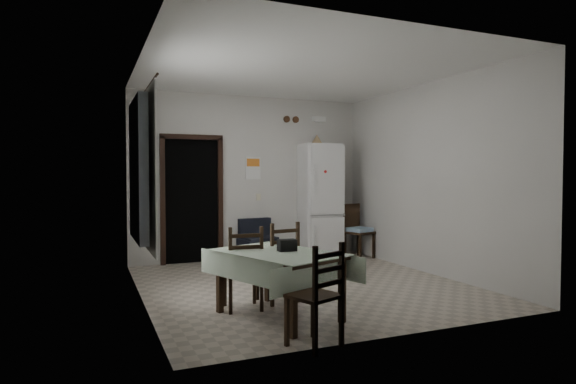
# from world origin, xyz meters

# --- Properties ---
(ground) EXTENTS (4.50, 4.50, 0.00)m
(ground) POSITION_xyz_m (0.00, 0.00, 0.00)
(ground) COLOR #ADA08D
(ground) RESTS_ON ground
(ceiling) EXTENTS (4.20, 4.50, 0.02)m
(ceiling) POSITION_xyz_m (0.00, 0.00, 2.90)
(ceiling) COLOR white
(ceiling) RESTS_ON ground
(wall_back) EXTENTS (4.20, 0.02, 2.90)m
(wall_back) POSITION_xyz_m (0.00, 2.25, 1.45)
(wall_back) COLOR silver
(wall_back) RESTS_ON ground
(wall_front) EXTENTS (4.20, 0.02, 2.90)m
(wall_front) POSITION_xyz_m (0.00, -2.25, 1.45)
(wall_front) COLOR silver
(wall_front) RESTS_ON ground
(wall_left) EXTENTS (0.02, 4.50, 2.90)m
(wall_left) POSITION_xyz_m (-2.10, 0.00, 1.45)
(wall_left) COLOR silver
(wall_left) RESTS_ON ground
(wall_right) EXTENTS (0.02, 4.50, 2.90)m
(wall_right) POSITION_xyz_m (2.10, 0.00, 1.45)
(wall_right) COLOR silver
(wall_right) RESTS_ON ground
(doorway) EXTENTS (1.06, 0.52, 2.22)m
(doorway) POSITION_xyz_m (-1.05, 2.45, 1.06)
(doorway) COLOR black
(doorway) RESTS_ON ground
(window_recess) EXTENTS (0.10, 1.20, 1.60)m
(window_recess) POSITION_xyz_m (-2.15, -0.20, 1.55)
(window_recess) COLOR silver
(window_recess) RESTS_ON ground
(curtain) EXTENTS (0.02, 1.45, 1.85)m
(curtain) POSITION_xyz_m (-2.04, -0.20, 1.55)
(curtain) COLOR silver
(curtain) RESTS_ON ground
(curtain_rod) EXTENTS (0.02, 1.60, 0.02)m
(curtain_rod) POSITION_xyz_m (-2.03, -0.20, 2.50)
(curtain_rod) COLOR black
(curtain_rod) RESTS_ON ground
(calendar) EXTENTS (0.28, 0.02, 0.40)m
(calendar) POSITION_xyz_m (0.05, 2.24, 1.62)
(calendar) COLOR white
(calendar) RESTS_ON ground
(calendar_image) EXTENTS (0.24, 0.01, 0.14)m
(calendar_image) POSITION_xyz_m (0.05, 2.23, 1.72)
(calendar_image) COLOR orange
(calendar_image) RESTS_ON ground
(light_switch) EXTENTS (0.08, 0.02, 0.12)m
(light_switch) POSITION_xyz_m (0.15, 2.24, 1.10)
(light_switch) COLOR beige
(light_switch) RESTS_ON ground
(vent_left) EXTENTS (0.12, 0.03, 0.12)m
(vent_left) POSITION_xyz_m (0.70, 2.23, 2.52)
(vent_left) COLOR #543621
(vent_left) RESTS_ON ground
(vent_right) EXTENTS (0.12, 0.03, 0.12)m
(vent_right) POSITION_xyz_m (0.88, 2.23, 2.52)
(vent_right) COLOR #543621
(vent_right) RESTS_ON ground
(emergency_light) EXTENTS (0.25, 0.07, 0.09)m
(emergency_light) POSITION_xyz_m (1.35, 2.21, 2.55)
(emergency_light) COLOR white
(emergency_light) RESTS_ON ground
(fridge) EXTENTS (0.73, 0.73, 2.06)m
(fridge) POSITION_xyz_m (1.21, 1.93, 1.03)
(fridge) COLOR white
(fridge) RESTS_ON ground
(tan_cone) EXTENTS (0.22, 0.22, 0.18)m
(tan_cone) POSITION_xyz_m (1.19, 1.97, 2.15)
(tan_cone) COLOR tan
(tan_cone) RESTS_ON fridge
(navy_seat) EXTENTS (0.68, 0.66, 0.73)m
(navy_seat) POSITION_xyz_m (0.04, 1.93, 0.37)
(navy_seat) COLOR black
(navy_seat) RESTS_ON ground
(corner_chair) EXTENTS (0.53, 0.53, 0.97)m
(corner_chair) POSITION_xyz_m (1.83, 1.53, 0.49)
(corner_chair) COLOR black
(corner_chair) RESTS_ON ground
(dining_table) EXTENTS (1.29, 1.56, 0.69)m
(dining_table) POSITION_xyz_m (-0.85, -1.27, 0.35)
(dining_table) COLOR #A1B49A
(dining_table) RESTS_ON ground
(black_bag) EXTENTS (0.19, 0.12, 0.12)m
(black_bag) POSITION_xyz_m (-0.75, -1.26, 0.75)
(black_bag) COLOR black
(black_bag) RESTS_ON dining_table
(dining_chair_far_left) EXTENTS (0.44, 0.44, 0.94)m
(dining_chair_far_left) POSITION_xyz_m (-1.10, -0.82, 0.47)
(dining_chair_far_left) COLOR black
(dining_chair_far_left) RESTS_ON ground
(dining_chair_far_right) EXTENTS (0.47, 0.47, 0.95)m
(dining_chair_far_right) POSITION_xyz_m (-0.62, -0.66, 0.47)
(dining_chair_far_right) COLOR black
(dining_chair_far_right) RESTS_ON ground
(dining_chair_near_head) EXTENTS (0.51, 0.51, 0.91)m
(dining_chair_near_head) POSITION_xyz_m (-0.88, -2.19, 0.46)
(dining_chair_near_head) COLOR black
(dining_chair_near_head) RESTS_ON ground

